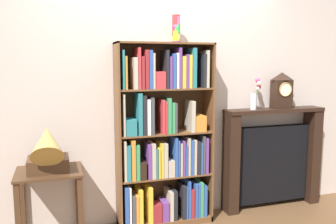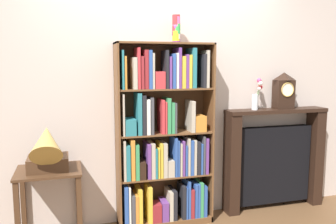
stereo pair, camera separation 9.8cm
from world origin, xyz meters
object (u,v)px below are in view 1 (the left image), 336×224
(bookshelf, at_px, (164,143))
(mantel_clock, at_px, (282,90))
(fireplace_mantel, at_px, (272,159))
(gramophone, at_px, (48,150))
(flower_vase, at_px, (255,96))
(cup_stack, at_px, (176,29))
(side_table_left, at_px, (50,189))

(bookshelf, bearing_deg, mantel_clock, 1.68)
(fireplace_mantel, height_order, mantel_clock, mantel_clock)
(gramophone, bearing_deg, bookshelf, 8.05)
(fireplace_mantel, height_order, flower_vase, flower_vase)
(bookshelf, distance_m, cup_stack, 1.12)
(fireplace_mantel, bearing_deg, cup_stack, -177.80)
(bookshelf, xyz_separation_m, flower_vase, (1.03, 0.04, 0.44))
(cup_stack, xyz_separation_m, flower_vase, (0.91, 0.02, -0.67))
(gramophone, xyz_separation_m, flower_vase, (2.13, 0.19, 0.39))
(fireplace_mantel, bearing_deg, gramophone, -174.82)
(gramophone, height_order, flower_vase, flower_vase)
(bookshelf, height_order, gramophone, bookshelf)
(bookshelf, bearing_deg, cup_stack, 7.44)
(side_table_left, height_order, mantel_clock, mantel_clock)
(side_table_left, relative_size, fireplace_mantel, 0.58)
(fireplace_mantel, bearing_deg, side_table_left, -176.56)
(gramophone, distance_m, fireplace_mantel, 2.41)
(cup_stack, height_order, fireplace_mantel, cup_stack)
(bookshelf, distance_m, fireplace_mantel, 1.32)
(side_table_left, relative_size, flower_vase, 2.01)
(gramophone, distance_m, mantel_clock, 2.50)
(fireplace_mantel, relative_size, mantel_clock, 2.95)
(flower_vase, bearing_deg, side_table_left, -176.70)
(side_table_left, relative_size, mantel_clock, 1.72)
(gramophone, relative_size, mantel_clock, 1.23)
(cup_stack, relative_size, mantel_clock, 0.67)
(cup_stack, distance_m, gramophone, 1.63)
(cup_stack, height_order, gramophone, cup_stack)
(bookshelf, height_order, flower_vase, bookshelf)
(fireplace_mantel, distance_m, flower_vase, 0.77)
(mantel_clock, bearing_deg, gramophone, -175.47)
(bookshelf, xyz_separation_m, cup_stack, (0.13, 0.02, 1.12))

